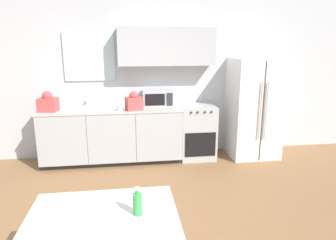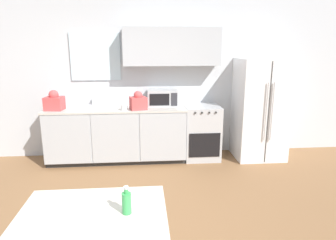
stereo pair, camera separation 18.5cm
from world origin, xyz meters
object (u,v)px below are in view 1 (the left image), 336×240
object	(u,v)px
refrigerator	(254,108)
microwave	(158,98)
coffee_mug	(120,108)
drink_bottle	(138,203)
dining_table	(103,229)
oven_range	(196,131)

from	to	relation	value
refrigerator	microwave	size ratio (longest dim) A/B	3.38
microwave	coffee_mug	size ratio (longest dim) A/B	4.01
coffee_mug	drink_bottle	size ratio (longest dim) A/B	0.59
refrigerator	dining_table	world-z (taller)	refrigerator
dining_table	refrigerator	bearing A→B (deg)	50.40
oven_range	drink_bottle	distance (m)	3.16
microwave	drink_bottle	world-z (taller)	microwave
refrigerator	drink_bottle	xyz separation A→B (m)	(-2.12, -2.88, -0.04)
oven_range	coffee_mug	bearing A→B (deg)	-169.74
oven_range	coffee_mug	world-z (taller)	coffee_mug
coffee_mug	dining_table	bearing A→B (deg)	-91.94
dining_table	oven_range	bearing A→B (deg)	64.74
oven_range	drink_bottle	size ratio (longest dim) A/B	4.35
dining_table	drink_bottle	bearing A→B (deg)	-2.39
microwave	dining_table	bearing A→B (deg)	-103.32
oven_range	microwave	xyz separation A→B (m)	(-0.66, 0.10, 0.59)
coffee_mug	refrigerator	bearing A→B (deg)	4.75
oven_range	drink_bottle	xyz separation A→B (m)	(-1.12, -2.93, 0.36)
coffee_mug	dining_table	xyz separation A→B (m)	(-0.09, -2.68, -0.34)
microwave	coffee_mug	distance (m)	0.72
dining_table	coffee_mug	bearing A→B (deg)	88.06
coffee_mug	drink_bottle	world-z (taller)	coffee_mug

